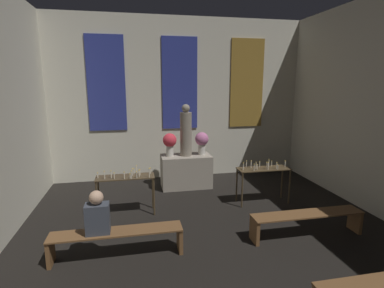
{
  "coord_description": "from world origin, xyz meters",
  "views": [
    {
      "loc": [
        -1.35,
        1.13,
        2.74
      ],
      "look_at": [
        0.0,
        7.84,
        1.32
      ],
      "focal_mm": 28.0,
      "sensor_mm": 36.0,
      "label": 1
    }
  ],
  "objects_px": {
    "flower_vase_left": "(170,142)",
    "person_seated": "(97,214)",
    "pew_back_right": "(307,219)",
    "pew_back_left": "(117,238)",
    "statue": "(186,132)",
    "candle_rack_left": "(126,182)",
    "altar": "(186,171)",
    "candle_rack_right": "(263,173)",
    "flower_vase_right": "(202,141)"
  },
  "relations": [
    {
      "from": "statue",
      "to": "pew_back_left",
      "type": "bearing_deg",
      "value": -118.63
    },
    {
      "from": "flower_vase_left",
      "to": "candle_rack_left",
      "type": "distance_m",
      "value": 1.88
    },
    {
      "from": "candle_rack_left",
      "to": "pew_back_right",
      "type": "relative_size",
      "value": 0.58
    },
    {
      "from": "flower_vase_left",
      "to": "pew_back_right",
      "type": "xyz_separation_m",
      "value": [
        2.08,
        -3.03,
        -0.9
      ]
    },
    {
      "from": "flower_vase_left",
      "to": "person_seated",
      "type": "relative_size",
      "value": 0.88
    },
    {
      "from": "flower_vase_right",
      "to": "person_seated",
      "type": "height_order",
      "value": "flower_vase_right"
    },
    {
      "from": "statue",
      "to": "flower_vase_left",
      "type": "height_order",
      "value": "statue"
    },
    {
      "from": "altar",
      "to": "candle_rack_right",
      "type": "relative_size",
      "value": 1.09
    },
    {
      "from": "statue",
      "to": "person_seated",
      "type": "bearing_deg",
      "value": -122.49
    },
    {
      "from": "altar",
      "to": "pew_back_right",
      "type": "bearing_deg",
      "value": -61.37
    },
    {
      "from": "altar",
      "to": "person_seated",
      "type": "bearing_deg",
      "value": -122.49
    },
    {
      "from": "altar",
      "to": "statue",
      "type": "xyz_separation_m",
      "value": [
        0.0,
        0.0,
        1.05
      ]
    },
    {
      "from": "person_seated",
      "to": "pew_back_right",
      "type": "bearing_deg",
      "value": -0.0
    },
    {
      "from": "pew_back_right",
      "to": "pew_back_left",
      "type": "bearing_deg",
      "value": 180.0
    },
    {
      "from": "statue",
      "to": "pew_back_right",
      "type": "height_order",
      "value": "statue"
    },
    {
      "from": "flower_vase_right",
      "to": "person_seated",
      "type": "bearing_deg",
      "value": -127.82
    },
    {
      "from": "altar",
      "to": "candle_rack_right",
      "type": "height_order",
      "value": "candle_rack_right"
    },
    {
      "from": "candle_rack_right",
      "to": "person_seated",
      "type": "height_order",
      "value": "person_seated"
    },
    {
      "from": "statue",
      "to": "candle_rack_left",
      "type": "bearing_deg",
      "value": -137.16
    },
    {
      "from": "altar",
      "to": "pew_back_right",
      "type": "xyz_separation_m",
      "value": [
        1.66,
        -3.03,
        -0.1
      ]
    },
    {
      "from": "candle_rack_left",
      "to": "candle_rack_right",
      "type": "relative_size",
      "value": 1.0
    },
    {
      "from": "altar",
      "to": "flower_vase_right",
      "type": "bearing_deg",
      "value": 0.0
    },
    {
      "from": "candle_rack_right",
      "to": "pew_back_left",
      "type": "height_order",
      "value": "candle_rack_right"
    },
    {
      "from": "candle_rack_left",
      "to": "pew_back_right",
      "type": "xyz_separation_m",
      "value": [
        3.19,
        -1.61,
        -0.38
      ]
    },
    {
      "from": "flower_vase_right",
      "to": "statue",
      "type": "bearing_deg",
      "value": 180.0
    },
    {
      "from": "altar",
      "to": "candle_rack_left",
      "type": "bearing_deg",
      "value": -137.16
    },
    {
      "from": "statue",
      "to": "pew_back_left",
      "type": "distance_m",
      "value": 3.64
    },
    {
      "from": "pew_back_left",
      "to": "pew_back_right",
      "type": "height_order",
      "value": "same"
    },
    {
      "from": "altar",
      "to": "flower_vase_left",
      "type": "xyz_separation_m",
      "value": [
        -0.42,
        0.0,
        0.8
      ]
    },
    {
      "from": "candle_rack_left",
      "to": "person_seated",
      "type": "distance_m",
      "value": 1.66
    },
    {
      "from": "candle_rack_right",
      "to": "pew_back_right",
      "type": "xyz_separation_m",
      "value": [
        0.12,
        -1.62,
        -0.38
      ]
    },
    {
      "from": "pew_back_right",
      "to": "person_seated",
      "type": "height_order",
      "value": "person_seated"
    },
    {
      "from": "flower_vase_left",
      "to": "pew_back_right",
      "type": "distance_m",
      "value": 3.79
    },
    {
      "from": "altar",
      "to": "flower_vase_left",
      "type": "relative_size",
      "value": 2.16
    },
    {
      "from": "candle_rack_right",
      "to": "altar",
      "type": "bearing_deg",
      "value": 137.26
    },
    {
      "from": "candle_rack_left",
      "to": "candle_rack_right",
      "type": "bearing_deg",
      "value": 0.06
    },
    {
      "from": "candle_rack_right",
      "to": "person_seated",
      "type": "xyz_separation_m",
      "value": [
        -3.47,
        -1.62,
        0.04
      ]
    },
    {
      "from": "flower_vase_left",
      "to": "person_seated",
      "type": "bearing_deg",
      "value": -116.45
    },
    {
      "from": "altar",
      "to": "candle_rack_right",
      "type": "distance_m",
      "value": 2.11
    },
    {
      "from": "candle_rack_right",
      "to": "person_seated",
      "type": "distance_m",
      "value": 3.83
    },
    {
      "from": "pew_back_right",
      "to": "altar",
      "type": "bearing_deg",
      "value": 118.63
    },
    {
      "from": "pew_back_left",
      "to": "pew_back_right",
      "type": "relative_size",
      "value": 1.0
    },
    {
      "from": "pew_back_right",
      "to": "person_seated",
      "type": "relative_size",
      "value": 2.99
    },
    {
      "from": "candle_rack_left",
      "to": "altar",
      "type": "bearing_deg",
      "value": 42.84
    },
    {
      "from": "person_seated",
      "to": "pew_back_left",
      "type": "bearing_deg",
      "value": -0.0
    },
    {
      "from": "pew_back_left",
      "to": "altar",
      "type": "bearing_deg",
      "value": 61.37
    },
    {
      "from": "altar",
      "to": "pew_back_right",
      "type": "height_order",
      "value": "altar"
    },
    {
      "from": "flower_vase_left",
      "to": "pew_back_right",
      "type": "relative_size",
      "value": 0.29
    },
    {
      "from": "altar",
      "to": "candle_rack_left",
      "type": "distance_m",
      "value": 2.11
    },
    {
      "from": "pew_back_right",
      "to": "candle_rack_right",
      "type": "bearing_deg",
      "value": 94.31
    }
  ]
}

